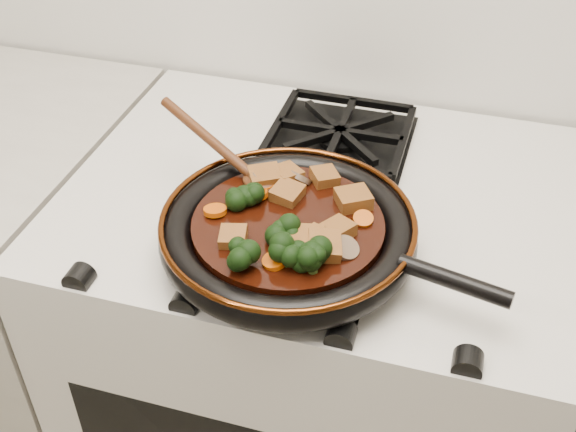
# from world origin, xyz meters

# --- Properties ---
(stove) EXTENTS (0.76, 0.60, 0.90)m
(stove) POSITION_xyz_m (0.00, 1.69, 0.45)
(stove) COLOR beige
(stove) RESTS_ON ground
(burner_grate_front) EXTENTS (0.23, 0.23, 0.03)m
(burner_grate_front) POSITION_xyz_m (0.00, 1.55, 0.91)
(burner_grate_front) COLOR black
(burner_grate_front) RESTS_ON stove
(burner_grate_back) EXTENTS (0.23, 0.23, 0.03)m
(burner_grate_back) POSITION_xyz_m (0.00, 1.83, 0.91)
(burner_grate_back) COLOR black
(burner_grate_back) RESTS_ON stove
(skillet) EXTENTS (0.46, 0.34, 0.05)m
(skillet) POSITION_xyz_m (-0.00, 1.53, 0.94)
(skillet) COLOR black
(skillet) RESTS_ON burner_grate_front
(braising_sauce) EXTENTS (0.25, 0.25, 0.02)m
(braising_sauce) POSITION_xyz_m (-0.00, 1.54, 0.95)
(braising_sauce) COLOR black
(braising_sauce) RESTS_ON skillet
(tofu_cube_0) EXTENTS (0.05, 0.06, 0.03)m
(tofu_cube_0) POSITION_xyz_m (0.06, 1.49, 0.97)
(tofu_cube_0) COLOR brown
(tofu_cube_0) RESTS_ON braising_sauce
(tofu_cube_1) EXTENTS (0.05, 0.05, 0.02)m
(tofu_cube_1) POSITION_xyz_m (0.07, 1.53, 0.97)
(tofu_cube_1) COLOR brown
(tofu_cube_1) RESTS_ON braising_sauce
(tofu_cube_2) EXTENTS (0.05, 0.05, 0.03)m
(tofu_cube_2) POSITION_xyz_m (-0.02, 1.59, 0.97)
(tofu_cube_2) COLOR brown
(tofu_cube_2) RESTS_ON braising_sauce
(tofu_cube_3) EXTENTS (0.05, 0.05, 0.03)m
(tofu_cube_3) POSITION_xyz_m (0.03, 1.50, 0.97)
(tofu_cube_3) COLOR brown
(tofu_cube_3) RESTS_ON braising_sauce
(tofu_cube_4) EXTENTS (0.04, 0.04, 0.02)m
(tofu_cube_4) POSITION_xyz_m (-0.06, 1.48, 0.97)
(tofu_cube_4) COLOR brown
(tofu_cube_4) RESTS_ON braising_sauce
(tofu_cube_5) EXTENTS (0.05, 0.05, 0.02)m
(tofu_cube_5) POSITION_xyz_m (0.05, 1.50, 0.97)
(tofu_cube_5) COLOR brown
(tofu_cube_5) RESTS_ON braising_sauce
(tofu_cube_6) EXTENTS (0.05, 0.05, 0.03)m
(tofu_cube_6) POSITION_xyz_m (-0.03, 1.63, 0.97)
(tofu_cube_6) COLOR brown
(tofu_cube_6) RESTS_ON braising_sauce
(tofu_cube_7) EXTENTS (0.06, 0.06, 0.02)m
(tofu_cube_7) POSITION_xyz_m (0.07, 1.60, 0.97)
(tofu_cube_7) COLOR brown
(tofu_cube_7) RESTS_ON braising_sauce
(tofu_cube_8) EXTENTS (0.06, 0.06, 0.03)m
(tofu_cube_8) POSITION_xyz_m (-0.06, 1.61, 0.97)
(tofu_cube_8) COLOR brown
(tofu_cube_8) RESTS_ON braising_sauce
(tofu_cube_9) EXTENTS (0.05, 0.05, 0.02)m
(tofu_cube_9) POSITION_xyz_m (0.02, 1.64, 0.97)
(tofu_cube_9) COLOR brown
(tofu_cube_9) RESTS_ON braising_sauce
(broccoli_floret_0) EXTENTS (0.08, 0.07, 0.07)m
(broccoli_floret_0) POSITION_xyz_m (0.05, 1.46, 0.97)
(broccoli_floret_0) COLOR black
(broccoli_floret_0) RESTS_ON braising_sauce
(broccoli_floret_1) EXTENTS (0.07, 0.06, 0.07)m
(broccoli_floret_1) POSITION_xyz_m (-0.07, 1.56, 0.97)
(broccoli_floret_1) COLOR black
(broccoli_floret_1) RESTS_ON braising_sauce
(broccoli_floret_2) EXTENTS (0.09, 0.09, 0.06)m
(broccoli_floret_2) POSITION_xyz_m (0.00, 1.50, 0.97)
(broccoli_floret_2) COLOR black
(broccoli_floret_2) RESTS_ON braising_sauce
(broccoli_floret_3) EXTENTS (0.09, 0.09, 0.07)m
(broccoli_floret_3) POSITION_xyz_m (0.02, 1.46, 0.97)
(broccoli_floret_3) COLOR black
(broccoli_floret_3) RESTS_ON braising_sauce
(broccoli_floret_4) EXTENTS (0.09, 0.09, 0.07)m
(broccoli_floret_4) POSITION_xyz_m (-0.03, 1.44, 0.97)
(broccoli_floret_4) COLOR black
(broccoli_floret_4) RESTS_ON braising_sauce
(broccoli_floret_5) EXTENTS (0.07, 0.07, 0.08)m
(broccoli_floret_5) POSITION_xyz_m (0.05, 1.45, 0.97)
(broccoli_floret_5) COLOR black
(broccoli_floret_5) RESTS_ON braising_sauce
(carrot_coin_0) EXTENTS (0.03, 0.03, 0.02)m
(carrot_coin_0) POSITION_xyz_m (0.09, 1.56, 0.96)
(carrot_coin_0) COLOR #BF4805
(carrot_coin_0) RESTS_ON braising_sauce
(carrot_coin_1) EXTENTS (0.03, 0.03, 0.02)m
(carrot_coin_1) POSITION_xyz_m (0.02, 1.50, 0.96)
(carrot_coin_1) COLOR #BF4805
(carrot_coin_1) RESTS_ON braising_sauce
(carrot_coin_2) EXTENTS (0.03, 0.03, 0.02)m
(carrot_coin_2) POSITION_xyz_m (0.00, 1.45, 0.96)
(carrot_coin_2) COLOR #BF4805
(carrot_coin_2) RESTS_ON braising_sauce
(carrot_coin_3) EXTENTS (0.03, 0.03, 0.01)m
(carrot_coin_3) POSITION_xyz_m (-0.05, 1.60, 0.96)
(carrot_coin_3) COLOR #BF4805
(carrot_coin_3) RESTS_ON braising_sauce
(carrot_coin_4) EXTENTS (0.03, 0.03, 0.01)m
(carrot_coin_4) POSITION_xyz_m (-0.10, 1.53, 0.96)
(carrot_coin_4) COLOR #BF4805
(carrot_coin_4) RESTS_ON braising_sauce
(carrot_coin_5) EXTENTS (0.03, 0.03, 0.02)m
(carrot_coin_5) POSITION_xyz_m (-0.06, 1.58, 0.96)
(carrot_coin_5) COLOR #BF4805
(carrot_coin_5) RESTS_ON braising_sauce
(mushroom_slice_0) EXTENTS (0.04, 0.04, 0.03)m
(mushroom_slice_0) POSITION_xyz_m (-0.01, 1.63, 0.97)
(mushroom_slice_0) COLOR brown
(mushroom_slice_0) RESTS_ON braising_sauce
(mushroom_slice_1) EXTENTS (0.05, 0.05, 0.02)m
(mushroom_slice_1) POSITION_xyz_m (0.08, 1.50, 0.97)
(mushroom_slice_1) COLOR brown
(mushroom_slice_1) RESTS_ON braising_sauce
(mushroom_slice_2) EXTENTS (0.04, 0.04, 0.03)m
(mushroom_slice_2) POSITION_xyz_m (-0.07, 1.60, 0.97)
(mushroom_slice_2) COLOR brown
(mushroom_slice_2) RESTS_ON braising_sauce
(wooden_spoon) EXTENTS (0.13, 0.08, 0.20)m
(wooden_spoon) POSITION_xyz_m (-0.11, 1.62, 0.98)
(wooden_spoon) COLOR #49230F
(wooden_spoon) RESTS_ON braising_sauce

